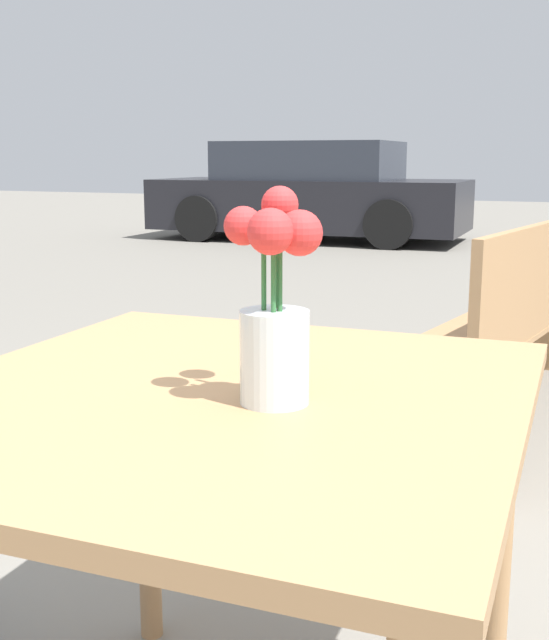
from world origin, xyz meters
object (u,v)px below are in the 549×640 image
Objects in this scene: bench_near at (534,310)px; table_front at (220,451)px; parked_car at (310,193)px; flower_vase at (275,322)px.

table_front is at bearing -95.05° from bench_near.
table_front is 9.67m from parked_car.
parked_car is at bearing 118.34° from bench_near.
flower_vase is (0.10, -0.03, 0.21)m from table_front.
parked_car is (-3.42, 9.04, -0.04)m from table_front.
parked_car reaches higher than bench_near.
table_front is 3.37× the size of flower_vase.
table_front is 0.24m from flower_vase.
flower_vase reaches higher than table_front.
parked_car is (-3.52, 9.07, -0.25)m from flower_vase.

